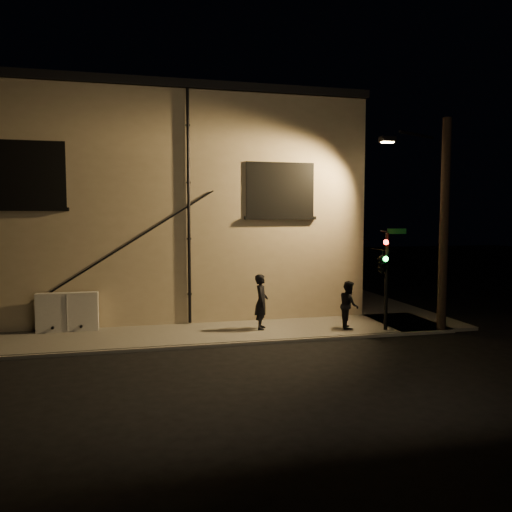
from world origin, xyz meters
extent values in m
plane|color=black|center=(0.00, 0.00, 0.00)|extent=(90.00, 90.00, 0.00)
cube|color=#615E57|center=(-3.00, 1.50, 0.06)|extent=(20.00, 3.00, 0.12)
cube|color=#615E57|center=(6.50, 8.00, 0.06)|extent=(3.00, 16.00, 0.12)
cube|color=tan|center=(-3.00, 9.00, 4.25)|extent=(16.00, 12.00, 8.50)
cube|color=black|center=(-3.00, 9.00, 8.65)|extent=(16.20, 12.20, 0.30)
cube|color=black|center=(-7.00, 2.98, 5.40)|extent=(2.20, 0.10, 2.20)
cube|color=black|center=(-7.00, 3.00, 5.40)|extent=(1.98, 0.05, 1.98)
cube|color=black|center=(1.60, 2.98, 5.00)|extent=(2.60, 0.10, 2.00)
cube|color=black|center=(1.60, 3.00, 5.00)|extent=(2.38, 0.05, 1.78)
cylinder|color=black|center=(-1.80, 2.92, 4.31)|extent=(0.11, 0.11, 8.30)
cylinder|color=black|center=(-4.00, 2.95, 3.00)|extent=(5.96, 0.04, 3.75)
cylinder|color=black|center=(-3.88, 2.95, 3.06)|extent=(5.96, 0.04, 3.75)
cube|color=beige|center=(-5.95, 2.70, 0.78)|extent=(2.00, 0.34, 1.31)
imported|color=black|center=(0.51, 1.49, 1.07)|extent=(0.64, 0.80, 1.90)
imported|color=black|center=(3.50, 0.91, 0.95)|extent=(0.82, 0.94, 1.65)
cylinder|color=black|center=(4.64, 0.43, 1.78)|extent=(0.12, 0.12, 3.32)
imported|color=black|center=(4.42, 0.31, 2.49)|extent=(0.50, 2.02, 0.81)
sphere|color=#FF140C|center=(4.44, 0.13, 3.14)|extent=(0.17, 0.17, 0.17)
sphere|color=#14FF3F|center=(4.44, 0.13, 2.59)|extent=(0.17, 0.17, 0.17)
cube|color=#0C4C1E|center=(4.99, 0.43, 3.49)|extent=(0.70, 0.03, 0.18)
cylinder|color=black|center=(6.58, 0.09, 3.65)|extent=(0.30, 0.30, 7.30)
cylinder|color=black|center=(5.78, 0.64, 6.79)|extent=(1.85, 1.01, 0.10)
cube|color=black|center=(4.98, 1.19, 6.69)|extent=(0.55, 0.28, 0.18)
cube|color=#FFC672|center=(4.98, 1.19, 6.59)|extent=(0.42, 0.20, 0.04)
camera|label=1|loc=(-3.58, -14.96, 4.00)|focal=35.00mm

